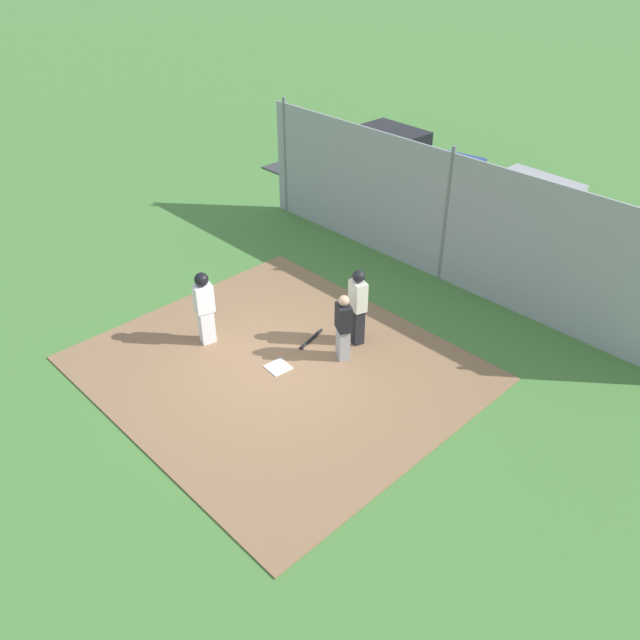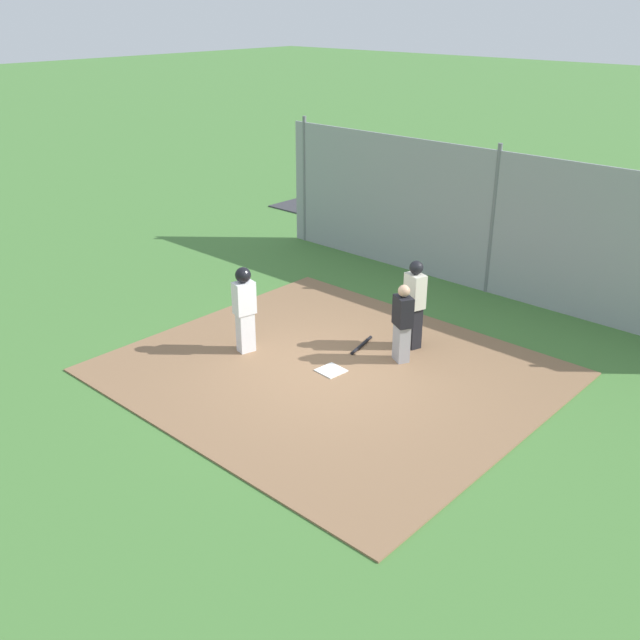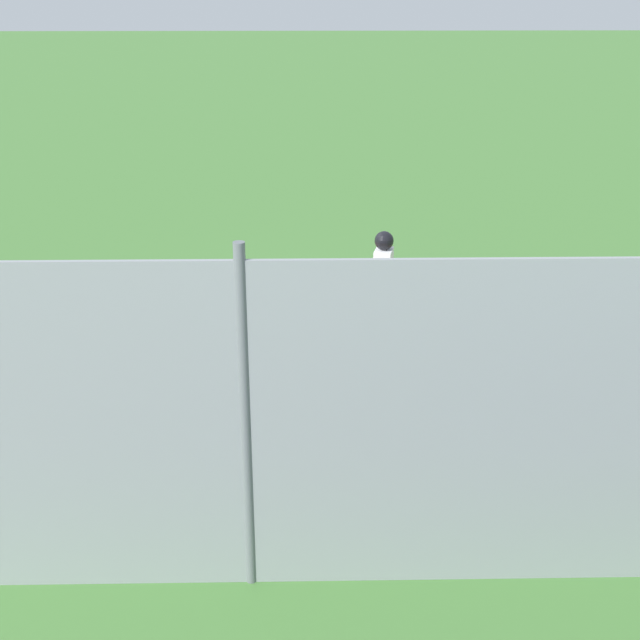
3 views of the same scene
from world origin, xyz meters
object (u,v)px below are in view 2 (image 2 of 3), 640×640
at_px(baseball_bat, 362,345).
at_px(home_plate, 331,371).
at_px(parked_car_blue, 461,207).
at_px(parked_car_dark, 404,185).
at_px(runner, 244,304).
at_px(parked_car_silver, 566,224).
at_px(umpire, 414,303).
at_px(catcher, 402,323).

bearing_deg(baseball_bat, home_plate, 178.20).
height_order(parked_car_blue, parked_car_dark, same).
distance_m(home_plate, parked_car_dark, 12.02).
distance_m(runner, baseball_bat, 2.38).
height_order(baseball_bat, parked_car_silver, parked_car_silver).
height_order(home_plate, parked_car_blue, parked_car_blue).
bearing_deg(baseball_bat, parked_car_silver, -13.49).
relative_size(baseball_bat, parked_car_silver, 0.19).
distance_m(home_plate, runner, 2.03).
height_order(home_plate, runner, runner).
xyz_separation_m(home_plate, umpire, (-0.47, -1.80, 0.90)).
height_order(catcher, baseball_bat, catcher).
bearing_deg(catcher, parked_car_dark, -115.44).
relative_size(home_plate, parked_car_dark, 0.10).
bearing_deg(home_plate, umpire, -104.79).
distance_m(catcher, umpire, 0.65).
distance_m(parked_car_silver, parked_car_dark, 5.89).
relative_size(umpire, parked_car_silver, 0.40).
bearing_deg(catcher, parked_car_silver, -145.81).
bearing_deg(umpire, catcher, 34.88).
distance_m(catcher, parked_car_silver, 8.56).
distance_m(umpire, runner, 3.16).
distance_m(catcher, baseball_bat, 1.15).
bearing_deg(baseball_bat, parked_car_dark, 18.93).
xyz_separation_m(catcher, umpire, (0.19, -0.61, 0.15)).
height_order(home_plate, umpire, umpire).
xyz_separation_m(parked_car_blue, parked_car_dark, (2.86, -1.11, 0.00)).
bearing_deg(parked_car_blue, parked_car_dark, -30.64).
height_order(umpire, parked_car_silver, umpire).
distance_m(catcher, runner, 2.91).
xyz_separation_m(umpire, baseball_bat, (0.71, 0.66, -0.88)).
bearing_deg(parked_car_silver, runner, 84.41).
bearing_deg(runner, catcher, 48.27).
height_order(runner, parked_car_blue, runner).
height_order(umpire, parked_car_blue, umpire).
bearing_deg(baseball_bat, catcher, -100.27).
relative_size(catcher, parked_car_blue, 0.34).
height_order(umpire, runner, umpire).
relative_size(home_plate, umpire, 0.25).
relative_size(catcher, parked_car_silver, 0.35).
bearing_deg(parked_car_silver, parked_car_dark, -3.56).
distance_m(home_plate, baseball_bat, 1.16).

